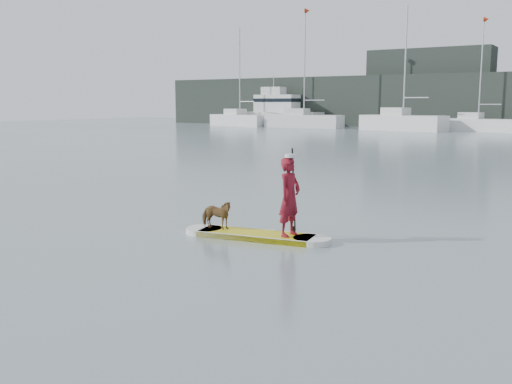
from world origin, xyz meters
The scene contains 12 objects.
ground centered at (0.00, 0.00, 0.00)m, with size 140.00×140.00×0.00m, color slate.
paddleboard centered at (2.50, -3.88, 0.06)m, with size 3.26×1.23×0.12m.
paddler centered at (3.24, -3.74, 0.94)m, with size 0.60×0.39×1.64m, color maroon.
white_cap centered at (3.24, -3.74, 1.80)m, with size 0.22×0.22×0.07m, color silver.
dog centered at (1.57, -4.04, 0.44)m, with size 0.35×0.76×0.64m, color brown.
paddle centered at (3.18, -3.45, 0.80)m, with size 0.10×0.30×2.00m.
sailboat_a centered at (-30.54, 44.92, 0.83)m, with size 8.50×4.11×11.83m.
sailboat_b centered at (-21.76, 45.05, 0.92)m, with size 9.07×3.13×13.31m.
sailboat_c centered at (-9.81, 44.12, 0.93)m, with size 9.08×4.32×12.51m.
sailboat_d centered at (-2.88, 46.38, 0.79)m, with size 7.80×3.46×11.09m.
motor_yacht_b centered at (-26.44, 47.95, 1.77)m, with size 9.61×3.51×6.29m.
shore_building_west centered at (-10.00, 54.00, 4.50)m, with size 14.00×4.00×9.00m, color #212924.
Camera 1 is at (8.84, -13.97, 2.88)m, focal length 40.00 mm.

